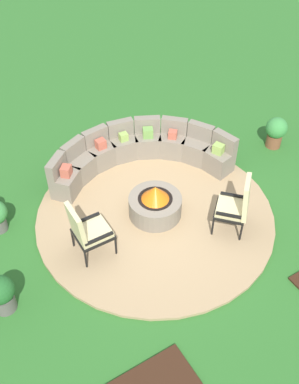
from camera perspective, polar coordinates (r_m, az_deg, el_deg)
ground_plane at (r=8.43m, az=0.71°, el=-3.01°), size 24.00×24.00×0.00m
patio_circle at (r=8.41m, az=0.71°, el=-2.87°), size 4.42×4.42×0.06m
fire_pit at (r=8.20m, az=0.73°, el=-1.50°), size 0.98×0.98×0.67m
curved_stone_bench at (r=9.20m, az=-1.37°, el=5.03°), size 3.56×1.96×0.82m
lounge_chair_front_left at (r=7.43m, az=-7.97°, el=-4.79°), size 0.62×0.57×1.10m
lounge_chair_front_right at (r=7.88m, az=11.05°, el=-1.58°), size 0.78×0.80×1.15m
potted_plant_1 at (r=7.25m, az=-18.36°, el=-12.12°), size 0.45×0.45×0.70m
potted_plant_3 at (r=10.14m, az=15.78°, el=7.50°), size 0.46×0.46×0.71m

